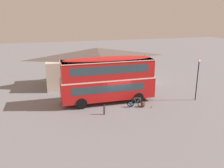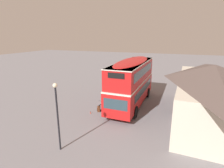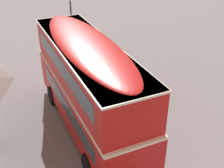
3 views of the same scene
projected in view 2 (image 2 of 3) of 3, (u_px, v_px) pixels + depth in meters
name	position (u px, v px, depth m)	size (l,w,h in m)	color
ground_plane	(123.00, 106.00, 18.54)	(120.00, 120.00, 0.00)	slate
double_decker_bus	(132.00, 80.00, 18.39)	(9.72, 2.78, 4.79)	black
touring_bicycle	(104.00, 106.00, 17.77)	(1.66, 0.67, 1.02)	black
backpack_on_ground	(99.00, 109.00, 17.20)	(0.40, 0.37, 0.58)	#592D19
water_bottle_red_squeeze	(91.00, 113.00, 16.78)	(0.08, 0.08, 0.22)	#D84C33
pub_building	(212.00, 91.00, 15.44)	(13.68, 6.33, 4.76)	beige
street_lamp	(57.00, 110.00, 10.82)	(0.28, 0.28, 4.43)	black
kerb_bollard	(109.00, 93.00, 21.13)	(0.16, 0.16, 0.97)	#333338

